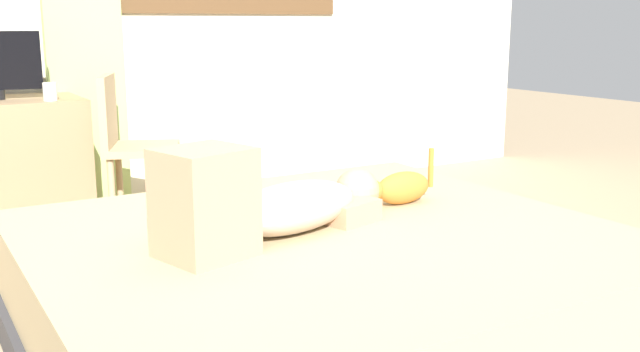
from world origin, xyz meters
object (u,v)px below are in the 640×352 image
object	(u,v)px
bed	(325,290)
cup	(50,92)
chair_by_desk	(128,140)
cat	(399,188)
person_lying	(272,204)

from	to	relation	value
bed	cup	xyz separation A→B (m)	(-0.54, 1.83, 0.58)
cup	chair_by_desk	world-z (taller)	chair_by_desk
cat	chair_by_desk	bearing A→B (deg)	111.03
person_lying	chair_by_desk	xyz separation A→B (m)	(0.02, 1.74, -0.03)
bed	cat	distance (m)	0.56
bed	cup	world-z (taller)	cup
bed	chair_by_desk	size ratio (longest dim) A/B	2.33
cup	chair_by_desk	size ratio (longest dim) A/B	0.11
cat	chair_by_desk	xyz separation A→B (m)	(-0.62, 1.60, 0.02)
person_lying	cat	xyz separation A→B (m)	(0.64, 0.14, -0.05)
cup	chair_by_desk	distance (m)	0.47
person_lying	chair_by_desk	distance (m)	1.74
cat	chair_by_desk	distance (m)	1.72
chair_by_desk	cat	bearing A→B (deg)	-68.97
cat	cup	world-z (taller)	cup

